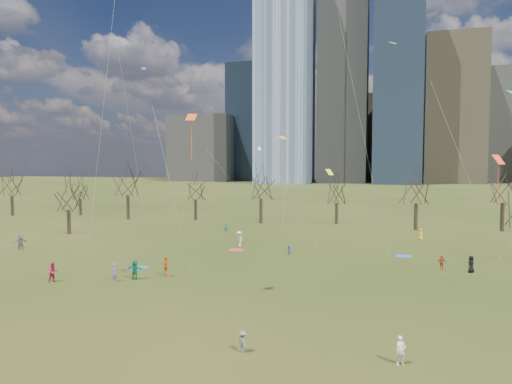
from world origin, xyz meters
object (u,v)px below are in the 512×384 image
(person_1, at_px, (401,350))
(person_2, at_px, (53,272))
(blanket_crimson, at_px, (236,250))
(blanket_navy, at_px, (403,256))
(person_4, at_px, (166,267))
(blanket_teal, at_px, (137,268))

(person_1, distance_m, person_2, 28.64)
(blanket_crimson, distance_m, person_2, 20.28)
(blanket_navy, xyz_separation_m, person_1, (-1.24, -27.56, 0.70))
(blanket_navy, xyz_separation_m, blanket_crimson, (-18.26, -1.54, 0.00))
(blanket_crimson, bearing_deg, person_2, -120.57)
(person_4, bearing_deg, person_1, -162.22)
(blanket_crimson, distance_m, person_1, 31.10)
(blanket_crimson, bearing_deg, blanket_teal, -119.24)
(blanket_navy, xyz_separation_m, person_4, (-20.36, -14.76, 0.85))
(person_1, bearing_deg, blanket_crimson, 94.26)
(blanket_crimson, xyz_separation_m, person_1, (17.02, -26.02, 0.70))
(person_2, relative_size, person_4, 0.97)
(blanket_navy, height_order, person_2, person_2)
(blanket_teal, xyz_separation_m, person_4, (4.08, -2.17, 0.85))
(blanket_teal, height_order, blanket_crimson, same)
(person_2, bearing_deg, person_4, -37.38)
(person_1, xyz_separation_m, person_2, (-27.32, 8.58, 0.11))
(blanket_crimson, height_order, person_4, person_4)
(blanket_teal, relative_size, blanket_navy, 1.00)
(person_2, bearing_deg, person_1, -82.06)
(blanket_crimson, xyz_separation_m, person_4, (-2.10, -13.22, 0.85))
(person_4, bearing_deg, blanket_navy, -92.48)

